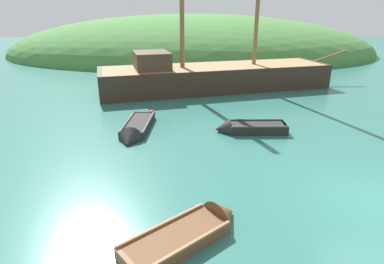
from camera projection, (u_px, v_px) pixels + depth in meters
ground_plane at (378, 203)px, 9.46m from camera, size 120.00×120.00×0.00m
shore_hill at (192, 54)px, 41.26m from camera, size 45.28×27.50×9.61m
sailing_ship at (213, 81)px, 22.77m from camera, size 18.53×7.83×12.75m
rowboat_center at (135, 131)px, 14.82m from camera, size 1.32×3.93×1.05m
rowboat_far at (247, 129)px, 14.92m from camera, size 3.26×1.05×1.00m
rowboat_outer_right at (194, 232)px, 8.11m from camera, size 3.25×2.96×1.04m
buoy_red at (152, 113)px, 17.64m from camera, size 0.38×0.38×0.38m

